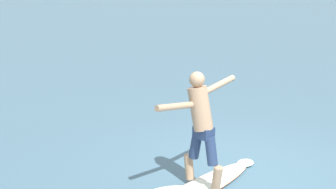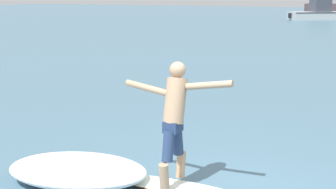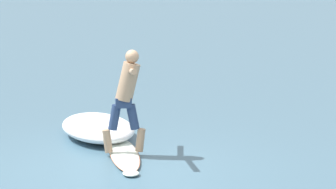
# 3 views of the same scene
# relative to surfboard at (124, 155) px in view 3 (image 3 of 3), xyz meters

# --- Properties ---
(ground_plane) EXTENTS (200.00, 200.00, 0.00)m
(ground_plane) POSITION_rel_surfboard_xyz_m (0.74, -0.10, -0.04)
(ground_plane) COLOR #45697E
(surfboard) EXTENTS (2.38, 0.66, 0.21)m
(surfboard) POSITION_rel_surfboard_xyz_m (0.00, 0.00, 0.00)
(surfboard) COLOR white
(surfboard) RESTS_ON ground
(surfer) EXTENTS (1.59, 0.72, 1.70)m
(surfer) POSITION_rel_surfboard_xyz_m (-0.04, 0.06, 1.03)
(surfer) COLOR tan
(surfer) RESTS_ON surfboard
(wave_foam_at_tail) EXTENTS (2.31, 1.77, 0.36)m
(wave_foam_at_tail) POSITION_rel_surfboard_xyz_m (-1.35, -0.47, 0.14)
(wave_foam_at_tail) COLOR white
(wave_foam_at_tail) RESTS_ON ground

